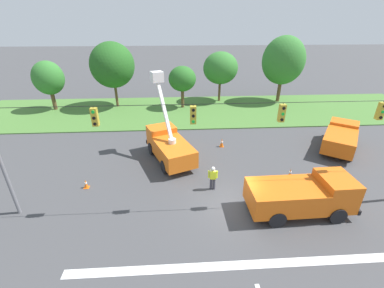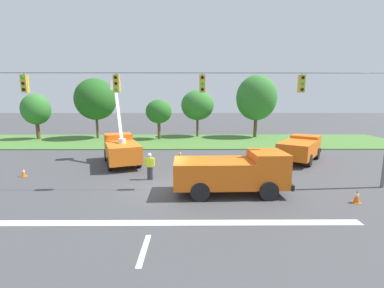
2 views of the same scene
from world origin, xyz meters
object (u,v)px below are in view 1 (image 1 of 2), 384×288
object	(u,v)px
tree_far_west	(48,78)
utility_truck_bucket_lift	(169,144)
traffic_cone_near_bucket	(222,142)
traffic_cone_foreground_right	(290,173)
tree_far_east	(284,61)
tree_west	(112,65)
utility_truck_support_near	(341,137)
tree_centre	(182,79)
utility_truck_support_far	(302,195)
tree_east	(220,68)
traffic_cone_mid_left	(86,184)
road_worker	(213,177)

from	to	relation	value
tree_far_west	utility_truck_bucket_lift	bearing A→B (deg)	-42.57
utility_truck_bucket_lift	traffic_cone_near_bucket	distance (m)	5.20
tree_far_west	traffic_cone_foreground_right	distance (m)	29.11
tree_far_east	traffic_cone_foreground_right	size ratio (longest dim) A/B	11.68
tree_west	utility_truck_bucket_lift	distance (m)	16.36
utility_truck_support_near	tree_far_west	bearing A→B (deg)	157.09
tree_centre	utility_truck_support_far	distance (m)	21.41
tree_far_west	traffic_cone_near_bucket	world-z (taller)	tree_far_west
utility_truck_support_far	traffic_cone_foreground_right	xyz separation A→B (m)	(0.93, 3.65, -0.87)
tree_east	utility_truck_support_near	world-z (taller)	tree_east
traffic_cone_mid_left	tree_west	bearing A→B (deg)	94.30
tree_far_east	utility_truck_support_far	xyz separation A→B (m)	(-6.77, -22.12, -4.28)
utility_truck_support_near	traffic_cone_near_bucket	distance (m)	10.41
tree_east	utility_truck_bucket_lift	bearing A→B (deg)	-112.63
tree_east	utility_truck_support_far	size ratio (longest dim) A/B	1.06
tree_far_west	tree_centre	distance (m)	16.13
tree_far_west	tree_far_east	bearing A→B (deg)	3.42
tree_west	tree_centre	xyz separation A→B (m)	(8.51, -0.92, -1.61)
traffic_cone_foreground_right	tree_far_west	bearing A→B (deg)	144.62
tree_west	road_worker	xyz separation A→B (m)	(10.04, -18.60, -4.32)
utility_truck_support_near	traffic_cone_near_bucket	bearing A→B (deg)	174.09
tree_west	traffic_cone_foreground_right	xyz separation A→B (m)	(15.93, -17.52, -4.96)
tree_centre	traffic_cone_near_bucket	distance (m)	12.25
tree_east	tree_west	bearing A→B (deg)	-172.82
tree_far_east	road_worker	xyz separation A→B (m)	(-11.73, -19.56, -4.52)
utility_truck_bucket_lift	traffic_cone_near_bucket	bearing A→B (deg)	22.69
utility_truck_bucket_lift	utility_truck_support_near	bearing A→B (deg)	3.43
tree_far_east	traffic_cone_mid_left	world-z (taller)	tree_far_east
tree_west	utility_truck_support_far	distance (m)	26.26
road_worker	traffic_cone_near_bucket	bearing A→B (deg)	75.02
tree_centre	tree_east	world-z (taller)	tree_east
tree_far_west	utility_truck_support_far	size ratio (longest dim) A/B	0.97
tree_far_west	utility_truck_bucket_lift	size ratio (longest dim) A/B	0.89
road_worker	utility_truck_support_far	bearing A→B (deg)	-27.31
road_worker	traffic_cone_near_bucket	size ratio (longest dim) A/B	2.14
tree_centre	traffic_cone_near_bucket	world-z (taller)	tree_centre
tree_east	traffic_cone_foreground_right	bearing A→B (deg)	-83.32
traffic_cone_foreground_right	tree_east	bearing A→B (deg)	96.68
tree_far_west	road_worker	world-z (taller)	tree_far_west
tree_far_east	utility_truck_support_far	distance (m)	23.53
utility_truck_bucket_lift	traffic_cone_mid_left	size ratio (longest dim) A/B	10.12
tree_far_west	utility_truck_support_near	size ratio (longest dim) A/B	0.99
utility_truck_support_near	tree_centre	bearing A→B (deg)	137.50
tree_west	tree_centre	size ratio (longest dim) A/B	1.52
tree_west	traffic_cone_mid_left	distance (m)	18.66
traffic_cone_mid_left	traffic_cone_near_bucket	xyz separation A→B (m)	(10.39, 5.65, 0.09)
tree_far_west	traffic_cone_mid_left	xyz separation A→B (m)	(8.96, -17.13, -3.69)
tree_east	utility_truck_support_near	bearing A→B (deg)	-60.88
utility_truck_support_far	traffic_cone_near_bucket	world-z (taller)	utility_truck_support_far
tree_east	traffic_cone_near_bucket	distance (m)	14.71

